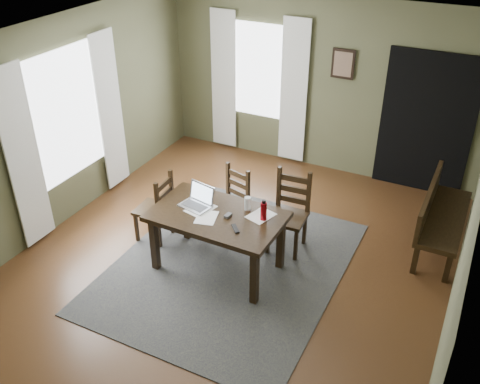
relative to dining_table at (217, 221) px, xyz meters
The scene contains 24 objects.
ground 0.70m from the dining_table, 34.34° to the left, with size 5.00×6.00×0.01m.
room_shell 1.13m from the dining_table, 34.34° to the left, with size 5.02×6.02×2.71m.
rug 0.69m from the dining_table, 34.34° to the left, with size 2.60×3.20×0.01m.
dining_table is the anchor object (origin of this frame).
chair_end 1.03m from the dining_table, 169.20° to the left, with size 0.44×0.44×0.95m.
chair_back_left 0.80m from the dining_table, 105.40° to the left, with size 0.50×0.50×0.93m.
chair_back_right 0.99m from the dining_table, 53.04° to the left, with size 0.48×0.48×1.03m.
bench 2.77m from the dining_table, 35.61° to the left, with size 0.49×1.52×0.86m.
laptop 0.35m from the dining_table, 163.99° to the left, with size 0.41×0.35×0.25m.
computer_mouse 0.18m from the dining_table, ahead, with size 0.06×0.10×0.03m, color #3F3F42.
tv_remote 0.38m from the dining_table, 28.16° to the right, with size 0.05×0.17×0.02m, color black.
drinking_glass 0.41m from the dining_table, 42.22° to the left, with size 0.08×0.08×0.17m, color silver.
water_bottle 0.58m from the dining_table, 15.11° to the left, with size 0.08×0.08×0.25m.
paper_a 0.25m from the dining_table, behind, with size 0.25×0.33×0.00m, color white.
paper_d 0.51m from the dining_table, 23.05° to the left, with size 0.23×0.31×0.00m, color white.
paper_e 0.17m from the dining_table, 123.74° to the right, with size 0.23×0.30×0.00m, color white.
window_left 2.50m from the dining_table, behind, with size 0.01×1.30×1.70m.
window_back 3.26m from the dining_table, 106.32° to the left, with size 1.00×0.01×1.50m.
curtain_left_near 2.45m from the dining_table, 166.82° to the right, with size 0.03×0.48×2.30m.
curtain_left_far 2.63m from the dining_table, 154.86° to the left, with size 0.03×0.48×2.30m.
curtain_back_left 3.41m from the dining_table, 116.63° to the left, with size 0.44×0.03×2.30m.
curtain_back_right 3.07m from the dining_table, 95.14° to the left, with size 0.44×0.03×2.30m.
framed_picture 3.26m from the dining_table, 81.42° to the left, with size 0.34×0.03×0.44m.
doorway_back 3.54m from the dining_table, 59.98° to the left, with size 1.30×0.03×2.10m.
Camera 1 is at (2.42, -4.55, 4.13)m, focal length 40.00 mm.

